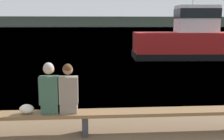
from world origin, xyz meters
name	(u,v)px	position (x,y,z in m)	size (l,w,h in m)	color
water_surface	(91,28)	(0.00, 124.90, 0.00)	(240.00, 240.00, 0.00)	#426B8E
far_shoreline	(91,22)	(0.00, 172.08, 3.03)	(600.00, 12.00, 6.05)	#424738
bench_main	(85,116)	(-0.44, 3.53, 0.39)	(7.38, 0.45, 0.47)	brown
person_left	(50,91)	(-1.13, 3.53, 0.93)	(0.38, 0.41, 1.02)	#2D4C3D
person_right	(68,92)	(-0.76, 3.53, 0.90)	(0.38, 0.41, 1.00)	#70665B
shopping_bag	(27,109)	(-1.59, 3.51, 0.57)	(0.28, 0.19, 0.19)	beige
tugboat_red	(191,42)	(6.10, 15.64, 1.06)	(7.38, 3.29, 6.00)	#A81919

